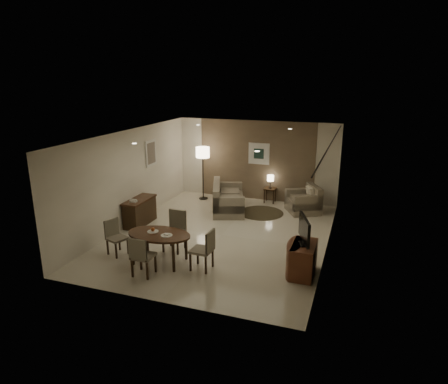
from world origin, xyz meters
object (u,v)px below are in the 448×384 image
at_px(dining_table, 160,248).
at_px(sofa, 228,197).
at_px(chair_near, 143,255).
at_px(chair_right, 202,250).
at_px(chair_far, 174,232).
at_px(console_desk, 140,212).
at_px(chair_left, 117,238).
at_px(side_table, 270,195).
at_px(floor_lamp, 203,173).
at_px(tv_cabinet, 303,259).
at_px(armchair, 303,199).

distance_m(dining_table, sofa, 4.00).
height_order(chair_near, chair_right, chair_right).
height_order(chair_near, chair_far, chair_far).
distance_m(console_desk, chair_far, 2.16).
height_order(chair_left, sofa, sofa).
distance_m(dining_table, chair_far, 0.70).
bearing_deg(side_table, floor_lamp, -170.38).
relative_size(console_desk, dining_table, 0.81).
distance_m(dining_table, chair_left, 1.15).
distance_m(console_desk, chair_left, 2.03).
xyz_separation_m(tv_cabinet, chair_right, (-2.15, -0.49, 0.11)).
distance_m(chair_left, floor_lamp, 4.85).
relative_size(chair_far, side_table, 1.98).
height_order(tv_cabinet, chair_right, chair_right).
height_order(chair_far, chair_right, chair_far).
bearing_deg(tv_cabinet, chair_near, -160.44).
bearing_deg(floor_lamp, side_table, 9.62).
xyz_separation_m(side_table, floor_lamp, (-2.27, -0.38, 0.66)).
xyz_separation_m(console_desk, sofa, (2.00, 2.01, 0.07)).
relative_size(dining_table, chair_far, 1.53).
bearing_deg(floor_lamp, tv_cabinet, -46.81).
height_order(dining_table, sofa, sofa).
xyz_separation_m(chair_far, floor_lamp, (-0.93, 4.17, 0.42)).
bearing_deg(side_table, armchair, -28.33).
xyz_separation_m(chair_near, chair_left, (-1.11, 0.69, -0.03)).
bearing_deg(tv_cabinet, chair_far, 176.37).
bearing_deg(floor_lamp, dining_table, -79.42).
bearing_deg(side_table, sofa, -130.44).
distance_m(chair_far, armchair, 4.65).
height_order(tv_cabinet, armchair, armchair).
bearing_deg(chair_left, chair_right, -70.20).
distance_m(chair_left, sofa, 4.22).
bearing_deg(console_desk, tv_cabinet, -17.05).
xyz_separation_m(chair_near, chair_right, (1.07, 0.66, 0.01)).
distance_m(chair_right, side_table, 5.25).
height_order(tv_cabinet, floor_lamp, floor_lamp).
distance_m(chair_near, sofa, 4.66).
xyz_separation_m(dining_table, chair_far, (0.03, 0.68, 0.14)).
relative_size(chair_near, floor_lamp, 0.50).
xyz_separation_m(chair_far, sofa, (0.28, 3.31, -0.05)).
relative_size(tv_cabinet, floor_lamp, 0.50).
bearing_deg(chair_left, armchair, -18.54).
height_order(chair_right, armchair, chair_right).
bearing_deg(tv_cabinet, dining_table, -171.39).
height_order(console_desk, armchair, armchair).
distance_m(dining_table, chair_near, 0.67).
xyz_separation_m(chair_right, armchair, (1.53, 4.59, -0.04)).
bearing_deg(sofa, chair_far, 155.74).
distance_m(sofa, floor_lamp, 1.55).
xyz_separation_m(tv_cabinet, floor_lamp, (-4.10, 4.37, 0.56)).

